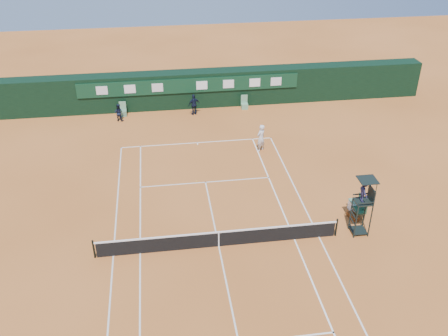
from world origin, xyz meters
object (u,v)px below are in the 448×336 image
Objects in this scene: umpire_chair at (364,195)px; player at (261,138)px; player_bench at (360,206)px; tennis_net at (219,239)px; cooler at (354,205)px.

umpire_chair reaches higher than player.
player is at bearing 115.97° from player_bench.
tennis_net is 8.54m from cooler.
player_bench is at bearing -73.71° from cooler.
player is at bearing 116.51° from cooler.
umpire_chair is at bearing 0.66° from tennis_net.
tennis_net is 6.39× the size of player.
umpire_chair is 2.85× the size of player_bench.
cooler is 0.32× the size of player.
umpire_chair reaches higher than cooler.
umpire_chair is 5.30× the size of cooler.
umpire_chair reaches higher than player_bench.
player_bench is at bearing 11.49° from tennis_net.
tennis_net and player_bench have the same top height.
player is at bearing 66.71° from tennis_net.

